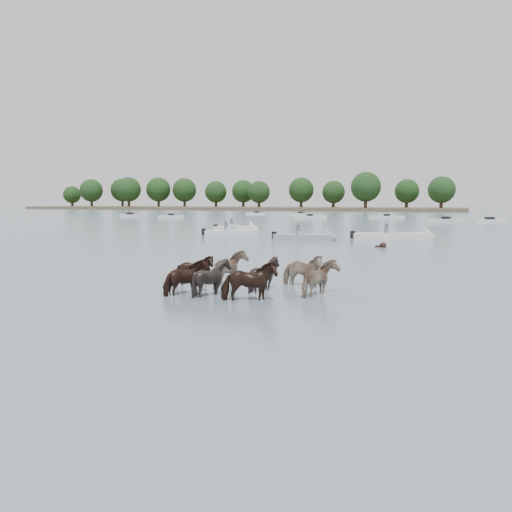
% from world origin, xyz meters
% --- Properties ---
extents(ground, '(400.00, 400.00, 0.00)m').
position_xyz_m(ground, '(0.00, 0.00, 0.00)').
color(ground, '#4E6070').
rests_on(ground, ground).
extents(shoreline, '(160.00, 30.00, 1.00)m').
position_xyz_m(shoreline, '(-70.00, 150.00, 0.50)').
color(shoreline, '#4C4233').
rests_on(shoreline, ground).
extents(pony_herd, '(6.39, 4.41, 1.45)m').
position_xyz_m(pony_herd, '(2.32, 0.64, 0.49)').
color(pony_herd, black).
rests_on(pony_herd, ground).
extents(swimming_pony, '(0.72, 0.44, 0.44)m').
position_xyz_m(swimming_pony, '(4.12, 19.25, 0.10)').
color(swimming_pony, black).
rests_on(swimming_pony, ground).
extents(motorboat_a, '(5.08, 4.43, 1.92)m').
position_xyz_m(motorboat_a, '(-9.69, 26.54, 0.23)').
color(motorboat_a, silver).
rests_on(motorboat_a, ground).
extents(motorboat_b, '(5.24, 2.71, 1.92)m').
position_xyz_m(motorboat_b, '(-1.86, 23.32, 0.23)').
color(motorboat_b, gray).
rests_on(motorboat_b, ground).
extents(motorboat_c, '(6.83, 4.06, 1.92)m').
position_xyz_m(motorboat_c, '(4.43, 27.46, 0.22)').
color(motorboat_c, silver).
rests_on(motorboat_c, ground).
extents(motorboat_f, '(4.85, 2.46, 1.92)m').
position_xyz_m(motorboat_f, '(-12.00, 32.59, 0.23)').
color(motorboat_f, silver).
rests_on(motorboat_f, ground).
extents(distant_flotilla, '(104.43, 28.77, 0.93)m').
position_xyz_m(distant_flotilla, '(-0.60, 72.29, 0.26)').
color(distant_flotilla, silver).
rests_on(distant_flotilla, ground).
extents(treeline, '(150.22, 22.44, 12.10)m').
position_xyz_m(treeline, '(-73.48, 149.13, 6.85)').
color(treeline, '#382619').
rests_on(treeline, ground).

